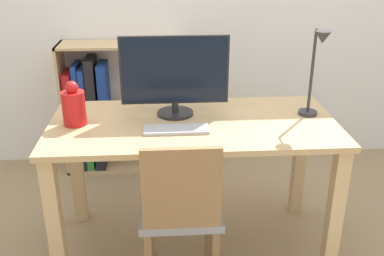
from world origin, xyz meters
name	(u,v)px	position (x,y,z in m)	size (l,w,h in m)	color
ground_plane	(193,244)	(0.00, 0.00, 0.00)	(10.00, 10.00, 0.00)	#997F5B
desk	(193,145)	(0.00, 0.00, 0.64)	(1.49, 0.72, 0.78)	tan
monitor	(175,73)	(-0.09, 0.11, 1.01)	(0.57, 0.19, 0.43)	#232326
keyboard	(176,130)	(-0.09, -0.11, 0.79)	(0.32, 0.11, 0.02)	#B2B2B7
vase	(74,106)	(-0.61, 0.01, 0.88)	(0.12, 0.12, 0.23)	red
desk_lamp	(316,65)	(0.63, 0.01, 1.06)	(0.10, 0.19, 0.47)	#2D2D33
chair	(181,208)	(-0.08, -0.31, 0.46)	(0.40, 0.40, 0.84)	gray
bookshelf	(102,112)	(-0.61, 1.02, 0.46)	(0.93, 0.28, 0.97)	tan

